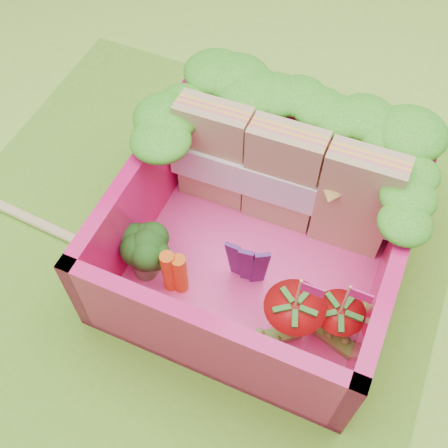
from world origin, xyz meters
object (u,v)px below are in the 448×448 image
at_px(strawberry_left, 292,319).
at_px(strawberry_right, 336,322).
at_px(sandwich_stack, 284,178).
at_px(broccoli, 142,253).
at_px(chopsticks, 10,210).
at_px(bento_box, 259,234).

xyz_separation_m(strawberry_left, strawberry_right, (0.19, 0.08, -0.02)).
distance_m(sandwich_stack, broccoli, 0.78).
relative_size(sandwich_stack, chopsticks, 0.50).
height_order(sandwich_stack, strawberry_left, sandwich_stack).
bearing_deg(bento_box, chopsticks, -169.89).
bearing_deg(strawberry_right, strawberry_left, -157.58).
height_order(bento_box, strawberry_right, bento_box).
bearing_deg(strawberry_right, broccoli, -176.68).
bearing_deg(chopsticks, strawberry_left, -2.57).
bearing_deg(strawberry_right, chopsticks, -179.89).
height_order(broccoli, strawberry_left, strawberry_left).
bearing_deg(broccoli, chopsticks, 176.60).
height_order(sandwich_stack, strawberry_right, sandwich_stack).
bearing_deg(sandwich_stack, broccoli, -129.29).
xyz_separation_m(sandwich_stack, strawberry_left, (0.28, -0.62, -0.17)).
bearing_deg(strawberry_right, sandwich_stack, 131.02).
distance_m(bento_box, chopsticks, 1.40).
bearing_deg(broccoli, bento_box, 31.35).
distance_m(bento_box, strawberry_right, 0.54).
relative_size(strawberry_right, chopsticks, 0.20).
xyz_separation_m(bento_box, strawberry_right, (0.47, -0.24, -0.10)).
distance_m(broccoli, strawberry_left, 0.77).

